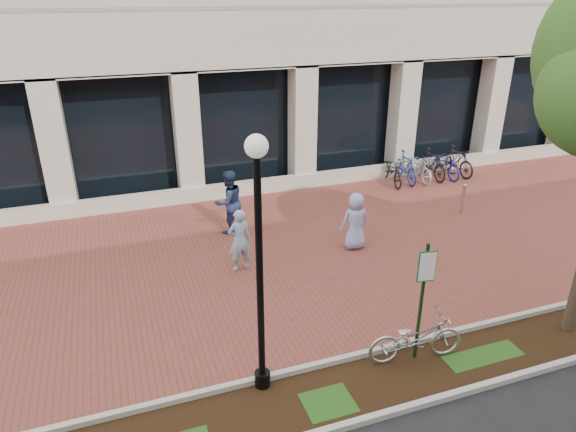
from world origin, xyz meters
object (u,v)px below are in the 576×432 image
object	(u,v)px
parking_sign	(423,288)
lamppost	(259,258)
locked_bicycle	(416,338)
bike_rack_cluster	(424,166)
pedestrian_right	(355,221)
pedestrian_mid	(229,202)
pedestrian_left	(239,240)
bollard	(463,199)

from	to	relation	value
parking_sign	lamppost	size ratio (longest dim) A/B	0.53
locked_bicycle	bike_rack_cluster	bearing A→B (deg)	-26.31
lamppost	locked_bicycle	distance (m)	3.65
lamppost	pedestrian_right	xyz separation A→B (m)	(3.94, 4.30, -1.82)
locked_bicycle	pedestrian_mid	world-z (taller)	pedestrian_mid
parking_sign	pedestrian_left	world-z (taller)	parking_sign
lamppost	bollard	xyz separation A→B (m)	(8.14, 5.22, -2.09)
locked_bicycle	bollard	size ratio (longest dim) A/B	1.83
parking_sign	pedestrian_right	size ratio (longest dim) A/B	1.55
pedestrian_right	bollard	xyz separation A→B (m)	(4.20, 0.92, -0.28)
pedestrian_left	locked_bicycle	bearing A→B (deg)	109.48
parking_sign	bike_rack_cluster	distance (m)	10.53
bollard	bike_rack_cluster	bearing A→B (deg)	77.44
pedestrian_right	bollard	size ratio (longest dim) A/B	1.56
locked_bicycle	pedestrian_right	size ratio (longest dim) A/B	1.18
pedestrian_left	bike_rack_cluster	size ratio (longest dim) A/B	0.46
pedestrian_left	bike_rack_cluster	distance (m)	9.20
pedestrian_left	pedestrian_right	size ratio (longest dim) A/B	1.03
parking_sign	pedestrian_left	distance (m)	5.07
lamppost	pedestrian_right	world-z (taller)	lamppost
bollard	pedestrian_left	bearing A→B (deg)	-172.13
pedestrian_right	locked_bicycle	bearing A→B (deg)	81.89
locked_bicycle	pedestrian_right	distance (m)	4.69
parking_sign	pedestrian_left	size ratio (longest dim) A/B	1.50
parking_sign	pedestrian_mid	size ratio (longest dim) A/B	1.31
parking_sign	lamppost	distance (m)	3.19
bollard	parking_sign	bearing A→B (deg)	-133.14
pedestrian_mid	pedestrian_right	world-z (taller)	pedestrian_mid
lamppost	bike_rack_cluster	size ratio (longest dim) A/B	1.29
parking_sign	bike_rack_cluster	xyz separation A→B (m)	(5.85, 8.70, -1.04)
pedestrian_left	pedestrian_right	distance (m)	3.24
pedestrian_right	bike_rack_cluster	world-z (taller)	pedestrian_right
locked_bicycle	parking_sign	bearing A→B (deg)	-59.27
lamppost	pedestrian_left	bearing A→B (deg)	80.57
locked_bicycle	bike_rack_cluster	distance (m)	10.53
parking_sign	pedestrian_right	bearing A→B (deg)	88.65
parking_sign	bollard	bearing A→B (deg)	57.11
pedestrian_right	bike_rack_cluster	xyz separation A→B (m)	(4.91, 4.14, -0.27)
locked_bicycle	pedestrian_left	bearing A→B (deg)	34.60
pedestrian_mid	pedestrian_right	bearing A→B (deg)	123.52
locked_bicycle	bollard	distance (m)	7.55
pedestrian_right	bollard	distance (m)	4.31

